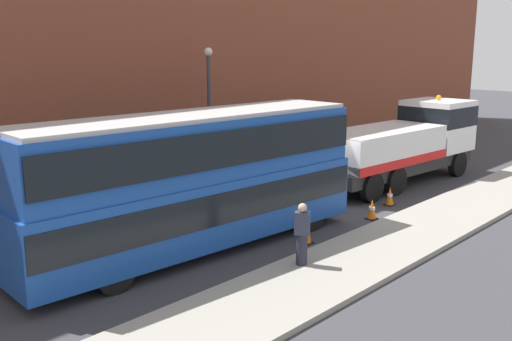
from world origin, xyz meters
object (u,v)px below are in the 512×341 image
Objects in this scene: double_decker_bus at (194,177)px; traffic_cone_near_truck at (390,196)px; recovery_tow_truck at (404,142)px; pedestrian_onlooker at (302,235)px; street_lamp at (209,104)px; traffic_cone_near_bus at (307,233)px; traffic_cone_midway at (372,210)px.

double_decker_bus is 8.61m from traffic_cone_near_truck.
pedestrian_onlooker is (-11.06, -3.20, -0.77)m from recovery_tow_truck.
double_decker_bus is 6.53× the size of pedestrian_onlooker.
pedestrian_onlooker is 10.65m from street_lamp.
traffic_cone_near_truck is (8.23, -1.64, -1.89)m from double_decker_bus.
traffic_cone_near_bus is 9.07m from street_lamp.
recovery_tow_truck is 14.19× the size of traffic_cone_near_bus.
street_lamp is at bearing 107.11° from traffic_cone_near_truck.
traffic_cone_midway is 8.57m from street_lamp.
street_lamp reaches higher than recovery_tow_truck.
traffic_cone_near_truck is at bearing -7.41° from double_decker_bus.
street_lamp is (-6.08, 5.88, 1.71)m from recovery_tow_truck.
traffic_cone_near_truck is (5.54, 0.38, 0.00)m from traffic_cone_near_bus.
street_lamp reaches higher than traffic_cone_midway.
double_decker_bus is at bearing 161.14° from traffic_cone_midway.
street_lamp is (5.93, 5.85, 1.24)m from double_decker_bus.
pedestrian_onlooker is at bearing -167.70° from traffic_cone_near_truck.
street_lamp is (3.23, 7.87, 3.13)m from traffic_cone_near_bus.
pedestrian_onlooker is 0.29× the size of street_lamp.
pedestrian_onlooker is 2.22m from traffic_cone_near_bus.
traffic_cone_near_bus is at bearing -33.00° from double_decker_bus.
recovery_tow_truck is 14.19× the size of traffic_cone_midway.
recovery_tow_truck is at bearing 3.74° from double_decker_bus.
recovery_tow_truck is 5.97× the size of pedestrian_onlooker.
double_decker_bus is 15.50× the size of traffic_cone_near_bus.
pedestrian_onlooker reaches higher than traffic_cone_midway.
traffic_cone_midway is at bearing -14.96° from double_decker_bus.
recovery_tow_truck is 14.19× the size of traffic_cone_near_truck.
double_decker_bus is 8.42m from street_lamp.
traffic_cone_near_bus is at bearing -112.33° from street_lamp.
pedestrian_onlooker is at bearing -168.13° from traffic_cone_midway.
pedestrian_onlooker is (0.95, -3.23, -1.25)m from double_decker_bus.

